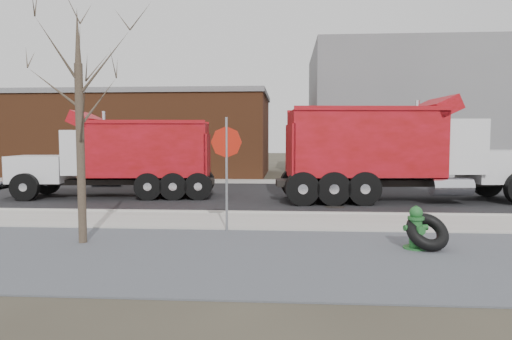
# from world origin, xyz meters

# --- Properties ---
(ground) EXTENTS (120.00, 120.00, 0.00)m
(ground) POSITION_xyz_m (0.00, 0.00, 0.00)
(ground) COLOR #383328
(ground) RESTS_ON ground
(gravel_verge) EXTENTS (60.00, 5.00, 0.03)m
(gravel_verge) POSITION_xyz_m (0.00, -3.50, 0.01)
(gravel_verge) COLOR slate
(gravel_verge) RESTS_ON ground
(sidewalk) EXTENTS (60.00, 2.50, 0.06)m
(sidewalk) POSITION_xyz_m (0.00, 0.25, 0.03)
(sidewalk) COLOR #9E9B93
(sidewalk) RESTS_ON ground
(curb) EXTENTS (60.00, 0.15, 0.11)m
(curb) POSITION_xyz_m (0.00, 1.55, 0.06)
(curb) COLOR #9E9B93
(curb) RESTS_ON ground
(road) EXTENTS (60.00, 9.40, 0.02)m
(road) POSITION_xyz_m (0.00, 6.30, 0.01)
(road) COLOR black
(road) RESTS_ON ground
(far_sidewalk) EXTENTS (60.00, 2.00, 0.06)m
(far_sidewalk) POSITION_xyz_m (0.00, 12.00, 0.03)
(far_sidewalk) COLOR #9E9B93
(far_sidewalk) RESTS_ON ground
(building_grey) EXTENTS (12.00, 10.00, 8.00)m
(building_grey) POSITION_xyz_m (9.00, 18.00, 4.00)
(building_grey) COLOR gray
(building_grey) RESTS_ON ground
(building_brick) EXTENTS (20.20, 8.20, 5.30)m
(building_brick) POSITION_xyz_m (-10.00, 17.00, 2.65)
(building_brick) COLOR brown
(building_brick) RESTS_ON ground
(bare_tree) EXTENTS (3.20, 3.20, 5.20)m
(bare_tree) POSITION_xyz_m (-3.20, -2.60, 3.30)
(bare_tree) COLOR #382D23
(bare_tree) RESTS_ON ground
(fire_hydrant) EXTENTS (0.54, 0.52, 0.94)m
(fire_hydrant) POSITION_xyz_m (4.10, -2.67, 0.43)
(fire_hydrant) COLOR #296C30
(fire_hydrant) RESTS_ON ground
(truck_tire) EXTENTS (1.08, 1.01, 0.83)m
(truck_tire) POSITION_xyz_m (4.33, -2.70, 0.40)
(truck_tire) COLOR black
(truck_tire) RESTS_ON ground
(stop_sign) EXTENTS (0.75, 0.28, 2.89)m
(stop_sign) POSITION_xyz_m (-0.14, -1.10, 1.96)
(stop_sign) COLOR gray
(stop_sign) RESTS_ON ground
(dump_truck_red_a) EXTENTS (9.65, 3.38, 3.83)m
(dump_truck_red_a) POSITION_xyz_m (5.43, 4.88, 1.95)
(dump_truck_red_a) COLOR black
(dump_truck_red_a) RESTS_ON ground
(dump_truck_red_b) EXTENTS (8.01, 3.08, 3.36)m
(dump_truck_red_b) POSITION_xyz_m (-5.15, 5.29, 1.71)
(dump_truck_red_b) COLOR black
(dump_truck_red_b) RESTS_ON ground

